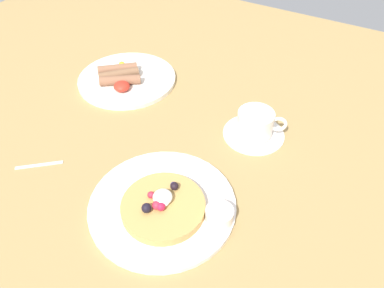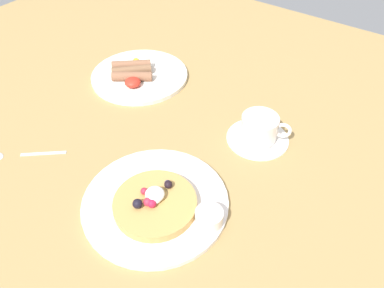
{
  "view_description": "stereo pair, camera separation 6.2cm",
  "coord_description": "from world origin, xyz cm",
  "px_view_note": "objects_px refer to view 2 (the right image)",
  "views": [
    {
      "loc": [
        34.43,
        -52.68,
        58.38
      ],
      "look_at": [
        6.03,
        -2.62,
        4.0
      ],
      "focal_mm": 35.38,
      "sensor_mm": 36.0,
      "label": 1
    },
    {
      "loc": [
        39.63,
        -49.36,
        58.38
      ],
      "look_at": [
        6.03,
        -2.62,
        4.0
      ],
      "focal_mm": 35.38,
      "sensor_mm": 36.0,
      "label": 2
    }
  ],
  "objects_px": {
    "syrup_ramekin": "(209,217)",
    "breakfast_plate": "(140,76)",
    "pancake_plate": "(155,202)",
    "teaspoon": "(15,155)",
    "coffee_cup": "(260,127)",
    "coffee_saucer": "(258,138)"
  },
  "relations": [
    {
      "from": "syrup_ramekin",
      "to": "breakfast_plate",
      "type": "bearing_deg",
      "value": 145.47
    },
    {
      "from": "pancake_plate",
      "to": "teaspoon",
      "type": "bearing_deg",
      "value": -167.05
    },
    {
      "from": "syrup_ramekin",
      "to": "coffee_cup",
      "type": "bearing_deg",
      "value": 98.48
    },
    {
      "from": "pancake_plate",
      "to": "breakfast_plate",
      "type": "relative_size",
      "value": 1.07
    },
    {
      "from": "teaspoon",
      "to": "coffee_saucer",
      "type": "bearing_deg",
      "value": 41.29
    },
    {
      "from": "coffee_saucer",
      "to": "coffee_cup",
      "type": "relative_size",
      "value": 1.3
    },
    {
      "from": "pancake_plate",
      "to": "breakfast_plate",
      "type": "xyz_separation_m",
      "value": [
        -0.32,
        0.31,
        0.0
      ]
    },
    {
      "from": "syrup_ramekin",
      "to": "teaspoon",
      "type": "bearing_deg",
      "value": -167.89
    },
    {
      "from": "teaspoon",
      "to": "breakfast_plate",
      "type": "bearing_deg",
      "value": 87.35
    },
    {
      "from": "syrup_ramekin",
      "to": "teaspoon",
      "type": "distance_m",
      "value": 0.45
    },
    {
      "from": "syrup_ramekin",
      "to": "teaspoon",
      "type": "relative_size",
      "value": 0.4
    },
    {
      "from": "coffee_cup",
      "to": "breakfast_plate",
      "type": "bearing_deg",
      "value": 175.1
    },
    {
      "from": "pancake_plate",
      "to": "coffee_cup",
      "type": "height_order",
      "value": "coffee_cup"
    },
    {
      "from": "breakfast_plate",
      "to": "teaspoon",
      "type": "distance_m",
      "value": 0.39
    },
    {
      "from": "coffee_saucer",
      "to": "coffee_cup",
      "type": "xyz_separation_m",
      "value": [
        0.0,
        0.0,
        0.03
      ]
    },
    {
      "from": "pancake_plate",
      "to": "teaspoon",
      "type": "xyz_separation_m",
      "value": [
        -0.33,
        -0.08,
        -0.0
      ]
    },
    {
      "from": "breakfast_plate",
      "to": "syrup_ramekin",
      "type": "bearing_deg",
      "value": -34.53
    },
    {
      "from": "pancake_plate",
      "to": "syrup_ramekin",
      "type": "distance_m",
      "value": 0.11
    },
    {
      "from": "pancake_plate",
      "to": "coffee_saucer",
      "type": "distance_m",
      "value": 0.29
    },
    {
      "from": "syrup_ramekin",
      "to": "breakfast_plate",
      "type": "distance_m",
      "value": 0.52
    },
    {
      "from": "coffee_saucer",
      "to": "syrup_ramekin",
      "type": "bearing_deg",
      "value": -81.19
    },
    {
      "from": "syrup_ramekin",
      "to": "breakfast_plate",
      "type": "height_order",
      "value": "syrup_ramekin"
    }
  ]
}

